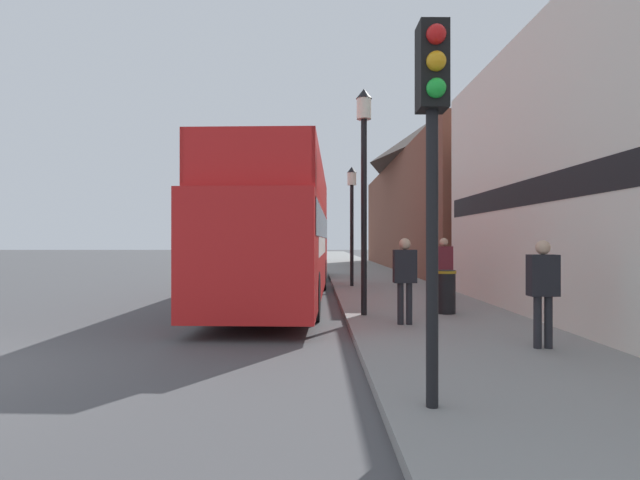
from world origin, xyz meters
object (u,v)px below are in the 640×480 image
object	(u,v)px
litter_bin	(446,290)
pedestrian_third	(444,263)
pedestrian_second	(405,273)
parked_car_ahead_of_bus	(305,263)
pedestrian_nearest	(543,283)
traffic_signal	(433,126)
lamp_post_nearest	(364,160)
tour_bus	(281,241)
lamp_post_second	(352,203)

from	to	relation	value
litter_bin	pedestrian_third	bearing A→B (deg)	76.33
pedestrian_second	parked_car_ahead_of_bus	bearing A→B (deg)	99.50
pedestrian_nearest	pedestrian_third	distance (m)	5.99
parked_car_ahead_of_bus	traffic_signal	bearing A→B (deg)	-83.78
pedestrian_nearest	pedestrian_second	distance (m)	2.76
pedestrian_third	parked_car_ahead_of_bus	bearing A→B (deg)	112.85
pedestrian_third	lamp_post_nearest	xyz separation A→B (m)	(-2.43, -2.55, 2.38)
pedestrian_second	lamp_post_nearest	bearing A→B (deg)	117.82
tour_bus	traffic_signal	xyz separation A→B (m)	(2.14, -9.57, 1.13)
parked_car_ahead_of_bus	lamp_post_second	world-z (taller)	lamp_post_second
parked_car_ahead_of_bus	pedestrian_second	bearing A→B (deg)	-79.39
pedestrian_third	traffic_signal	xyz separation A→B (m)	(-2.35, -8.66, 1.72)
pedestrian_nearest	pedestrian_second	size ratio (longest dim) A/B	0.97
lamp_post_nearest	litter_bin	distance (m)	3.45
pedestrian_second	traffic_signal	world-z (taller)	traffic_signal
pedestrian_second	lamp_post_second	world-z (taller)	lamp_post_second
pedestrian_third	lamp_post_nearest	world-z (taller)	lamp_post_nearest
tour_bus	pedestrian_third	bearing A→B (deg)	-9.02
lamp_post_nearest	litter_bin	bearing A→B (deg)	6.70
pedestrian_nearest	lamp_post_second	bearing A→B (deg)	101.40
litter_bin	traffic_signal	bearing A→B (deg)	-105.78
pedestrian_second	pedestrian_third	bearing A→B (deg)	65.36
pedestrian_second	litter_bin	size ratio (longest dim) A/B	1.73
pedestrian_third	traffic_signal	size ratio (longest dim) A/B	0.45
parked_car_ahead_of_bus	pedestrian_nearest	bearing A→B (deg)	-74.61
pedestrian_second	lamp_post_nearest	xyz separation A→B (m)	(-0.67, 1.27, 2.40)
pedestrian_nearest	tour_bus	bearing A→B (deg)	122.82
tour_bus	parked_car_ahead_of_bus	world-z (taller)	tour_bus
pedestrian_second	lamp_post_nearest	size ratio (longest dim) A/B	0.34
pedestrian_nearest	lamp_post_second	xyz separation A→B (m)	(-2.12, 10.51, 2.02)
pedestrian_nearest	parked_car_ahead_of_bus	bearing A→B (deg)	104.28
lamp_post_nearest	parked_car_ahead_of_bus	bearing A→B (deg)	97.36
parked_car_ahead_of_bus	traffic_signal	distance (m)	18.28
pedestrian_third	lamp_post_second	xyz separation A→B (m)	(-2.17, 4.52, 1.98)
parked_car_ahead_of_bus	pedestrian_third	bearing A→B (deg)	-66.04
tour_bus	pedestrian_nearest	xyz separation A→B (m)	(4.45, -6.90, -0.64)
tour_bus	pedestrian_third	xyz separation A→B (m)	(4.50, -0.91, -0.60)
traffic_signal	lamp_post_second	xyz separation A→B (m)	(0.19, 13.18, 0.25)
traffic_signal	pedestrian_second	bearing A→B (deg)	82.92
pedestrian_second	tour_bus	bearing A→B (deg)	120.09
lamp_post_nearest	tour_bus	bearing A→B (deg)	120.89
traffic_signal	pedestrian_third	bearing A→B (deg)	74.79
tour_bus	lamp_post_second	bearing A→B (deg)	59.60
tour_bus	lamp_post_second	world-z (taller)	lamp_post_second
pedestrian_third	litter_bin	xyz separation A→B (m)	(-0.57, -2.34, -0.51)
lamp_post_nearest	pedestrian_nearest	bearing A→B (deg)	-55.32
lamp_post_second	pedestrian_nearest	bearing A→B (deg)	-78.60
pedestrian_third	lamp_post_nearest	distance (m)	4.25
lamp_post_second	tour_bus	bearing A→B (deg)	-122.84
tour_bus	lamp_post_nearest	xyz separation A→B (m)	(2.07, -3.47, 1.79)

